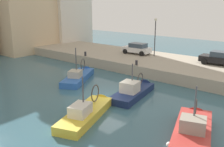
# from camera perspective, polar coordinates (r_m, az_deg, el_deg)

# --- Properties ---
(water_surface) EXTENTS (80.00, 80.00, 0.00)m
(water_surface) POSITION_cam_1_polar(r_m,az_deg,el_deg) (21.96, -1.13, -5.51)
(water_surface) COLOR #386070
(water_surface) RESTS_ON ground
(quay_wall) EXTENTS (9.00, 56.00, 1.20)m
(quay_wall) POSITION_cam_1_polar(r_m,az_deg,el_deg) (31.01, 12.85, 1.60)
(quay_wall) COLOR #ADA08C
(quay_wall) RESTS_ON ground
(fishing_boat_blue) EXTENTS (6.78, 4.67, 4.35)m
(fishing_boat_blue) POSITION_cam_1_polar(r_m,az_deg,el_deg) (27.37, -7.29, -1.09)
(fishing_boat_blue) COLOR #2D60B7
(fishing_boat_blue) RESTS_ON ground
(fishing_boat_red) EXTENTS (6.65, 3.82, 4.30)m
(fishing_boat_red) POSITION_cam_1_polar(r_m,az_deg,el_deg) (16.93, 17.59, -12.66)
(fishing_boat_red) COLOR #BC3833
(fishing_boat_red) RESTS_ON ground
(fishing_boat_navy) EXTENTS (6.51, 2.78, 3.80)m
(fishing_boat_navy) POSITION_cam_1_polar(r_m,az_deg,el_deg) (22.71, 5.08, -4.47)
(fishing_boat_navy) COLOR navy
(fishing_boat_navy) RESTS_ON ground
(fishing_boat_yellow) EXTENTS (6.91, 3.81, 3.94)m
(fishing_boat_yellow) POSITION_cam_1_polar(r_m,az_deg,el_deg) (18.68, -5.34, -9.15)
(fishing_boat_yellow) COLOR gold
(fishing_boat_yellow) RESTS_ON ground
(parked_car_black) EXTENTS (2.13, 4.43, 1.49)m
(parked_car_black) POSITION_cam_1_polar(r_m,az_deg,el_deg) (30.73, 23.22, 3.18)
(parked_car_black) COLOR black
(parked_car_black) RESTS_ON quay_wall
(parked_car_white) EXTENTS (2.05, 3.88, 1.46)m
(parked_car_white) POSITION_cam_1_polar(r_m,az_deg,el_deg) (34.50, 5.63, 5.60)
(parked_car_white) COLOR silver
(parked_car_white) RESTS_ON quay_wall
(mooring_bollard_mid) EXTENTS (0.28, 0.28, 0.55)m
(mooring_bollard_mid) POSITION_cam_1_polar(r_m,az_deg,el_deg) (28.29, 5.50, 2.41)
(mooring_bollard_mid) COLOR #2D2D33
(mooring_bollard_mid) RESTS_ON quay_wall
(mooring_bollard_north) EXTENTS (0.28, 0.28, 0.55)m
(mooring_bollard_north) POSITION_cam_1_polar(r_m,az_deg,el_deg) (33.32, -5.98, 4.41)
(mooring_bollard_north) COLOR #2D2D33
(mooring_bollard_north) RESTS_ON quay_wall
(quay_streetlamp) EXTENTS (0.36, 0.36, 4.83)m
(quay_streetlamp) POSITION_cam_1_polar(r_m,az_deg,el_deg) (33.09, 9.66, 9.42)
(quay_streetlamp) COLOR #38383D
(quay_streetlamp) RESTS_ON quay_wall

